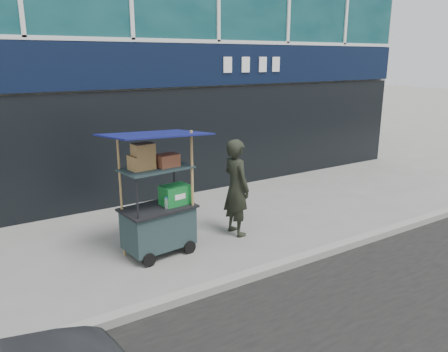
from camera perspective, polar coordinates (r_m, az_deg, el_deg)
ground at (r=6.56m, az=2.50°, el=-12.61°), size 80.00×80.00×0.00m
curb at (r=6.39m, az=3.56°, el=-12.83°), size 80.00×0.18×0.12m
vendor_cart at (r=6.99m, az=-8.49°, el=-4.58°), size 1.61×1.22×2.03m
vendor_man at (r=7.65m, az=1.61°, el=-1.50°), size 0.42×0.63×1.72m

